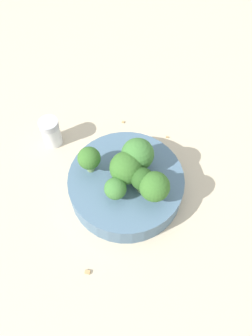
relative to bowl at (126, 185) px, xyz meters
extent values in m
plane|color=beige|center=(0.00, 0.00, -0.02)|extent=(3.00, 3.00, 0.00)
cylinder|color=slate|center=(0.00, 0.00, 0.00)|extent=(0.21, 0.21, 0.05)
cylinder|color=#8EB770|center=(0.00, 0.00, 0.04)|extent=(0.02, 0.02, 0.02)
sphere|color=#386B28|center=(0.00, 0.00, 0.06)|extent=(0.06, 0.06, 0.06)
cylinder|color=#7A9E5B|center=(-0.06, -0.03, 0.04)|extent=(0.02, 0.02, 0.03)
sphere|color=#386B28|center=(-0.06, -0.03, 0.06)|extent=(0.04, 0.04, 0.04)
cylinder|color=#7A9E5B|center=(0.04, 0.00, 0.04)|extent=(0.02, 0.02, 0.03)
sphere|color=#28511E|center=(0.04, 0.00, 0.06)|extent=(0.04, 0.04, 0.04)
cylinder|color=#7A9E5B|center=(0.06, 0.00, 0.04)|extent=(0.02, 0.02, 0.03)
sphere|color=#386B28|center=(0.06, 0.00, 0.06)|extent=(0.05, 0.05, 0.05)
cylinder|color=#7A9E5B|center=(0.01, -0.04, 0.03)|extent=(0.02, 0.02, 0.02)
sphere|color=#3D7533|center=(0.01, -0.04, 0.05)|extent=(0.04, 0.04, 0.04)
cylinder|color=#8EB770|center=(0.00, 0.03, 0.04)|extent=(0.02, 0.02, 0.03)
sphere|color=#3D7533|center=(0.00, 0.03, 0.06)|extent=(0.06, 0.06, 0.06)
cylinder|color=silver|center=(-0.19, -0.01, 0.00)|extent=(0.04, 0.04, 0.05)
cylinder|color=#B7B7BC|center=(-0.19, -0.01, 0.03)|extent=(0.04, 0.04, 0.01)
cube|color=tan|center=(0.05, -0.16, -0.02)|extent=(0.01, 0.01, 0.01)
cube|color=tan|center=(-0.01, 0.15, -0.02)|extent=(0.01, 0.01, 0.01)
cube|color=tan|center=(-0.11, 0.13, -0.02)|extent=(0.01, 0.01, 0.01)
camera|label=1|loc=(0.19, -0.23, 0.53)|focal=35.00mm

